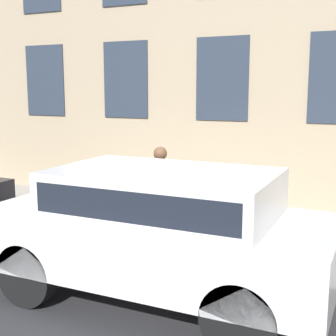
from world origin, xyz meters
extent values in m
plane|color=#2D2D30|center=(0.00, 0.00, 0.00)|extent=(80.00, 80.00, 0.00)
cube|color=#9E9B93|center=(1.57, 0.00, 0.08)|extent=(3.13, 60.00, 0.16)
cube|color=#2D3847|center=(3.11, 0.00, 2.97)|extent=(0.03, 1.17, 1.77)
cube|color=#2D3847|center=(3.11, 2.37, 2.97)|extent=(0.03, 1.17, 1.77)
cube|color=#2D3847|center=(3.11, 4.74, 2.97)|extent=(0.03, 1.17, 1.77)
cylinder|color=red|center=(0.68, -0.02, 0.18)|extent=(0.29, 0.29, 0.04)
cylinder|color=red|center=(0.68, -0.02, 0.53)|extent=(0.22, 0.22, 0.74)
sphere|color=maroon|center=(0.68, -0.02, 0.90)|extent=(0.23, 0.23, 0.23)
cylinder|color=black|center=(0.68, -0.02, 0.97)|extent=(0.08, 0.08, 0.09)
cylinder|color=red|center=(0.68, -0.18, 0.62)|extent=(0.09, 0.10, 0.09)
cylinder|color=red|center=(0.68, 0.14, 0.62)|extent=(0.09, 0.10, 0.09)
cylinder|color=#726651|center=(0.97, 0.46, 0.53)|extent=(0.11, 0.11, 0.75)
cylinder|color=#726651|center=(1.12, 0.46, 0.53)|extent=(0.11, 0.11, 0.75)
cube|color=#1E59A5|center=(1.05, 0.46, 1.19)|extent=(0.20, 0.14, 0.56)
cylinder|color=#1E59A5|center=(0.90, 0.46, 1.20)|extent=(0.09, 0.09, 0.53)
cylinder|color=#1E59A5|center=(1.19, 0.46, 1.20)|extent=(0.09, 0.09, 0.53)
sphere|color=brown|center=(1.05, 0.46, 1.59)|extent=(0.25, 0.25, 0.25)
cylinder|color=black|center=(-2.19, 0.78, 0.41)|extent=(0.24, 0.83, 0.83)
cylinder|color=black|center=(-0.43, 0.78, 0.41)|extent=(0.24, 0.83, 0.83)
cylinder|color=black|center=(-2.19, -2.02, 0.41)|extent=(0.24, 0.83, 0.83)
cylinder|color=black|center=(-0.43, -2.02, 0.41)|extent=(0.24, 0.83, 0.83)
cube|color=white|center=(-1.31, -0.62, 0.79)|extent=(2.00, 4.52, 0.76)
cube|color=white|center=(-1.31, -0.73, 1.46)|extent=(1.76, 2.80, 0.57)
cube|color=#1E232D|center=(-1.31, -0.73, 1.46)|extent=(1.77, 2.58, 0.36)
camera|label=1|loc=(-6.55, -3.25, 2.75)|focal=50.00mm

